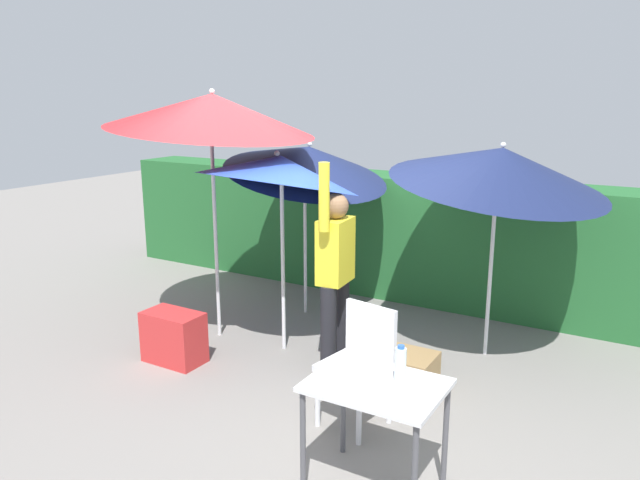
{
  "coord_description": "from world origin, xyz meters",
  "views": [
    {
      "loc": [
        2.73,
        -4.37,
        2.42
      ],
      "look_at": [
        0.0,
        0.3,
        1.1
      ],
      "focal_mm": 34.03,
      "sensor_mm": 36.0,
      "label": 1
    }
  ],
  "objects_px": {
    "umbrella_orange": "(279,170)",
    "person_vendor": "(335,269)",
    "folding_table": "(376,396)",
    "bottle_water": "(400,365)",
    "crate_cardboard": "(406,369)",
    "umbrella_yellow": "(212,112)",
    "cooler_box": "(174,337)",
    "chair_plastic": "(360,358)",
    "umbrella_navy": "(500,167)",
    "umbrella_rainbow": "(307,161)"
  },
  "relations": [
    {
      "from": "chair_plastic",
      "to": "cooler_box",
      "type": "bearing_deg",
      "value": 177.88
    },
    {
      "from": "umbrella_rainbow",
      "to": "umbrella_orange",
      "type": "relative_size",
      "value": 1.03
    },
    {
      "from": "folding_table",
      "to": "umbrella_orange",
      "type": "bearing_deg",
      "value": 138.38
    },
    {
      "from": "person_vendor",
      "to": "cooler_box",
      "type": "bearing_deg",
      "value": -155.97
    },
    {
      "from": "bottle_water",
      "to": "crate_cardboard",
      "type": "bearing_deg",
      "value": 110.01
    },
    {
      "from": "chair_plastic",
      "to": "crate_cardboard",
      "type": "relative_size",
      "value": 1.89
    },
    {
      "from": "umbrella_yellow",
      "to": "folding_table",
      "type": "relative_size",
      "value": 3.13
    },
    {
      "from": "umbrella_rainbow",
      "to": "bottle_water",
      "type": "xyz_separation_m",
      "value": [
        2.13,
        -2.42,
        -0.87
      ]
    },
    {
      "from": "person_vendor",
      "to": "cooler_box",
      "type": "relative_size",
      "value": 3.42
    },
    {
      "from": "umbrella_rainbow",
      "to": "crate_cardboard",
      "type": "distance_m",
      "value": 2.52
    },
    {
      "from": "cooler_box",
      "to": "umbrella_yellow",
      "type": "bearing_deg",
      "value": 93.86
    },
    {
      "from": "umbrella_orange",
      "to": "cooler_box",
      "type": "distance_m",
      "value": 1.81
    },
    {
      "from": "umbrella_rainbow",
      "to": "cooler_box",
      "type": "xyz_separation_m",
      "value": [
        -0.38,
        -1.74,
        -1.47
      ]
    },
    {
      "from": "cooler_box",
      "to": "bottle_water",
      "type": "relative_size",
      "value": 2.29
    },
    {
      "from": "chair_plastic",
      "to": "umbrella_yellow",
      "type": "bearing_deg",
      "value": 158.39
    },
    {
      "from": "bottle_water",
      "to": "person_vendor",
      "type": "bearing_deg",
      "value": 131.9
    },
    {
      "from": "umbrella_rainbow",
      "to": "cooler_box",
      "type": "relative_size",
      "value": 3.85
    },
    {
      "from": "umbrella_rainbow",
      "to": "cooler_box",
      "type": "bearing_deg",
      "value": -102.26
    },
    {
      "from": "umbrella_navy",
      "to": "cooler_box",
      "type": "bearing_deg",
      "value": -146.21
    },
    {
      "from": "crate_cardboard",
      "to": "bottle_water",
      "type": "distance_m",
      "value": 1.58
    },
    {
      "from": "umbrella_rainbow",
      "to": "crate_cardboard",
      "type": "xyz_separation_m",
      "value": [
        1.65,
        -1.1,
        -1.57
      ]
    },
    {
      "from": "crate_cardboard",
      "to": "person_vendor",
      "type": "bearing_deg",
      "value": -176.34
    },
    {
      "from": "umbrella_navy",
      "to": "crate_cardboard",
      "type": "distance_m",
      "value": 1.96
    },
    {
      "from": "umbrella_orange",
      "to": "bottle_water",
      "type": "height_order",
      "value": "umbrella_orange"
    },
    {
      "from": "chair_plastic",
      "to": "crate_cardboard",
      "type": "distance_m",
      "value": 0.81
    },
    {
      "from": "umbrella_orange",
      "to": "umbrella_yellow",
      "type": "xyz_separation_m",
      "value": [
        -0.73,
        -0.04,
        0.5
      ]
    },
    {
      "from": "umbrella_rainbow",
      "to": "umbrella_yellow",
      "type": "bearing_deg",
      "value": -112.59
    },
    {
      "from": "umbrella_yellow",
      "to": "person_vendor",
      "type": "bearing_deg",
      "value": -4.57
    },
    {
      "from": "cooler_box",
      "to": "folding_table",
      "type": "relative_size",
      "value": 0.69
    },
    {
      "from": "umbrella_rainbow",
      "to": "chair_plastic",
      "type": "xyz_separation_m",
      "value": [
        1.56,
        -1.81,
        -1.2
      ]
    },
    {
      "from": "person_vendor",
      "to": "chair_plastic",
      "type": "xyz_separation_m",
      "value": [
        0.59,
        -0.68,
        -0.42
      ]
    },
    {
      "from": "person_vendor",
      "to": "bottle_water",
      "type": "xyz_separation_m",
      "value": [
        1.15,
        -1.29,
        -0.1
      ]
    },
    {
      "from": "umbrella_yellow",
      "to": "person_vendor",
      "type": "distance_m",
      "value": 1.92
    },
    {
      "from": "umbrella_orange",
      "to": "crate_cardboard",
      "type": "xyz_separation_m",
      "value": [
        1.34,
        -0.11,
        -1.59
      ]
    },
    {
      "from": "chair_plastic",
      "to": "crate_cardboard",
      "type": "height_order",
      "value": "chair_plastic"
    },
    {
      "from": "umbrella_orange",
      "to": "umbrella_yellow",
      "type": "distance_m",
      "value": 0.89
    },
    {
      "from": "chair_plastic",
      "to": "cooler_box",
      "type": "relative_size",
      "value": 1.62
    },
    {
      "from": "umbrella_rainbow",
      "to": "bottle_water",
      "type": "height_order",
      "value": "umbrella_rainbow"
    },
    {
      "from": "folding_table",
      "to": "bottle_water",
      "type": "height_order",
      "value": "bottle_water"
    },
    {
      "from": "umbrella_yellow",
      "to": "crate_cardboard",
      "type": "bearing_deg",
      "value": -1.92
    },
    {
      "from": "umbrella_yellow",
      "to": "bottle_water",
      "type": "bearing_deg",
      "value": -28.68
    },
    {
      "from": "person_vendor",
      "to": "crate_cardboard",
      "type": "bearing_deg",
      "value": 3.66
    },
    {
      "from": "umbrella_rainbow",
      "to": "chair_plastic",
      "type": "bearing_deg",
      "value": -49.26
    },
    {
      "from": "umbrella_yellow",
      "to": "cooler_box",
      "type": "bearing_deg",
      "value": -86.14
    },
    {
      "from": "umbrella_orange",
      "to": "person_vendor",
      "type": "xyz_separation_m",
      "value": [
        0.67,
        -0.15,
        -0.8
      ]
    },
    {
      "from": "crate_cardboard",
      "to": "bottle_water",
      "type": "relative_size",
      "value": 1.96
    },
    {
      "from": "person_vendor",
      "to": "cooler_box",
      "type": "xyz_separation_m",
      "value": [
        -1.35,
        -0.6,
        -0.7
      ]
    },
    {
      "from": "umbrella_rainbow",
      "to": "umbrella_yellow",
      "type": "relative_size",
      "value": 0.84
    },
    {
      "from": "crate_cardboard",
      "to": "bottle_water",
      "type": "bearing_deg",
      "value": -69.99
    },
    {
      "from": "person_vendor",
      "to": "folding_table",
      "type": "height_order",
      "value": "person_vendor"
    }
  ]
}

